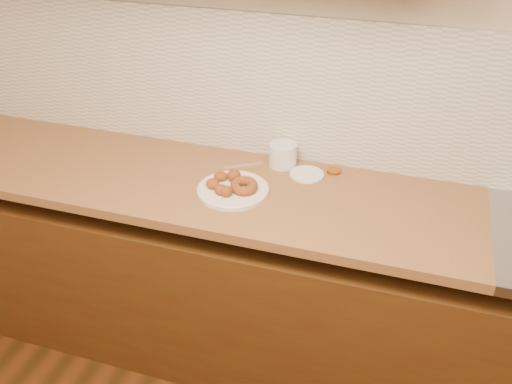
# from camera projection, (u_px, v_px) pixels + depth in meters

# --- Properties ---
(wall_back) EXTENTS (4.00, 0.02, 2.70)m
(wall_back) POSITION_uv_depth(u_px,v_px,m) (373.00, 61.00, 2.03)
(wall_back) COLOR #C0AB90
(wall_back) RESTS_ON ground
(base_cabinet) EXTENTS (3.60, 0.60, 0.77)m
(base_cabinet) POSITION_uv_depth(u_px,v_px,m) (337.00, 306.00, 2.29)
(base_cabinet) COLOR #472D0F
(base_cabinet) RESTS_ON floor
(butcher_block) EXTENTS (2.30, 0.62, 0.04)m
(butcher_block) POSITION_uv_depth(u_px,v_px,m) (188.00, 182.00, 2.19)
(butcher_block) COLOR #935E39
(butcher_block) RESTS_ON base_cabinet
(backsplash) EXTENTS (3.60, 0.02, 0.60)m
(backsplash) POSITION_uv_depth(u_px,v_px,m) (368.00, 100.00, 2.10)
(backsplash) COLOR beige
(backsplash) RESTS_ON wall_back
(donut_plate) EXTENTS (0.28, 0.28, 0.02)m
(donut_plate) POSITION_uv_depth(u_px,v_px,m) (233.00, 190.00, 2.09)
(donut_plate) COLOR white
(donut_plate) RESTS_ON butcher_block
(ring_donut) EXTENTS (0.15, 0.15, 0.05)m
(ring_donut) POSITION_uv_depth(u_px,v_px,m) (244.00, 186.00, 2.07)
(ring_donut) COLOR brown
(ring_donut) RESTS_ON donut_plate
(fried_dough_chunks) EXTENTS (0.14, 0.18, 0.05)m
(fried_dough_chunks) POSITION_uv_depth(u_px,v_px,m) (224.00, 182.00, 2.09)
(fried_dough_chunks) COLOR brown
(fried_dough_chunks) RESTS_ON donut_plate
(plastic_tub) EXTENTS (0.14, 0.14, 0.10)m
(plastic_tub) POSITION_uv_depth(u_px,v_px,m) (283.00, 155.00, 2.25)
(plastic_tub) COLOR white
(plastic_tub) RESTS_ON butcher_block
(tub_lid) EXTENTS (0.17, 0.17, 0.01)m
(tub_lid) POSITION_uv_depth(u_px,v_px,m) (307.00, 174.00, 2.20)
(tub_lid) COLOR white
(tub_lid) RESTS_ON butcher_block
(brass_jar_lid) EXTENTS (0.07, 0.07, 0.01)m
(brass_jar_lid) POSITION_uv_depth(u_px,v_px,m) (334.00, 171.00, 2.22)
(brass_jar_lid) COLOR #A36219
(brass_jar_lid) RESTS_ON butcher_block
(wooden_utensil) EXTENTS (0.15, 0.11, 0.01)m
(wooden_utensil) POSITION_uv_depth(u_px,v_px,m) (243.00, 167.00, 2.25)
(wooden_utensil) COLOR #A2754D
(wooden_utensil) RESTS_ON butcher_block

